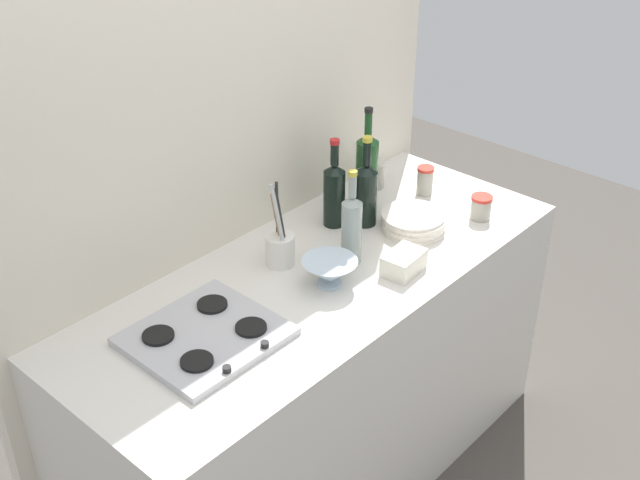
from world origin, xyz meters
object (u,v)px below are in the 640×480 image
(plate_stack, at_px, (414,222))
(condiment_jar_front, at_px, (375,174))
(utensil_crock, at_px, (280,246))
(condiment_jar_rear, at_px, (481,207))
(stovetop_hob, at_px, (205,336))
(wine_bottle_mid_left, at_px, (334,193))
(wine_bottle_mid_right, at_px, (367,170))
(mixing_bowl, at_px, (330,272))
(wine_bottle_rightmost, at_px, (352,227))
(condiment_jar_spare, at_px, (425,181))
(butter_dish, at_px, (404,263))
(wine_bottle_leftmost, at_px, (366,192))

(plate_stack, relative_size, condiment_jar_front, 2.08)
(utensil_crock, xyz_separation_m, condiment_jar_rear, (0.69, -0.32, -0.02))
(condiment_jar_rear, bearing_deg, stovetop_hob, 170.04)
(plate_stack, height_order, wine_bottle_mid_left, wine_bottle_mid_left)
(wine_bottle_mid_right, relative_size, mixing_bowl, 2.20)
(condiment_jar_rear, bearing_deg, wine_bottle_mid_right, 120.90)
(plate_stack, relative_size, utensil_crock, 0.74)
(stovetop_hob, relative_size, wine_bottle_rightmost, 1.23)
(condiment_jar_spare, bearing_deg, butter_dish, -151.04)
(stovetop_hob, bearing_deg, wine_bottle_mid_left, 12.50)
(wine_bottle_leftmost, height_order, condiment_jar_spare, wine_bottle_leftmost)
(stovetop_hob, distance_m, condiment_jar_spare, 1.14)
(mixing_bowl, relative_size, condiment_jar_front, 1.61)
(plate_stack, bearing_deg, condiment_jar_front, 61.54)
(wine_bottle_mid_left, bearing_deg, mixing_bowl, -140.73)
(wine_bottle_rightmost, distance_m, utensil_crock, 0.24)
(plate_stack, distance_m, wine_bottle_leftmost, 0.20)
(condiment_jar_spare, bearing_deg, utensil_crock, 175.07)
(wine_bottle_leftmost, height_order, wine_bottle_mid_left, wine_bottle_leftmost)
(wine_bottle_leftmost, relative_size, wine_bottle_mid_right, 0.86)
(butter_dish, xyz_separation_m, condiment_jar_spare, (0.48, 0.26, 0.02))
(wine_bottle_mid_left, height_order, wine_bottle_rightmost, wine_bottle_rightmost)
(wine_bottle_rightmost, relative_size, butter_dish, 2.35)
(utensil_crock, distance_m, condiment_jar_spare, 0.71)
(wine_bottle_mid_right, xyz_separation_m, condiment_jar_spare, (0.23, -0.10, -0.10))
(mixing_bowl, relative_size, utensil_crock, 0.58)
(stovetop_hob, bearing_deg, condiment_jar_spare, 3.08)
(plate_stack, relative_size, wine_bottle_leftmost, 0.68)
(wine_bottle_leftmost, bearing_deg, wine_bottle_mid_right, 37.95)
(wine_bottle_mid_right, xyz_separation_m, mixing_bowl, (-0.46, -0.23, -0.10))
(wine_bottle_mid_left, height_order, utensil_crock, wine_bottle_mid_left)
(wine_bottle_leftmost, bearing_deg, condiment_jar_spare, -4.43)
(mixing_bowl, relative_size, butter_dish, 1.26)
(butter_dish, distance_m, condiment_jar_spare, 0.55)
(condiment_jar_rear, bearing_deg, butter_dish, -179.09)
(butter_dish, bearing_deg, wine_bottle_mid_right, 55.36)
(mixing_bowl, bearing_deg, wine_bottle_mid_right, 26.85)
(stovetop_hob, relative_size, wine_bottle_mid_right, 1.04)
(stovetop_hob, relative_size, condiment_jar_rear, 4.56)
(wine_bottle_rightmost, xyz_separation_m, condiment_jar_spare, (0.54, 0.10, -0.07))
(wine_bottle_leftmost, xyz_separation_m, wine_bottle_mid_right, (0.09, 0.07, 0.03))
(wine_bottle_leftmost, bearing_deg, condiment_jar_rear, -42.96)
(wine_bottle_mid_left, xyz_separation_m, condiment_jar_front, (0.32, 0.07, -0.07))
(wine_bottle_rightmost, relative_size, condiment_jar_front, 3.01)
(mixing_bowl, relative_size, condiment_jar_spare, 1.60)
(condiment_jar_front, bearing_deg, butter_dish, -132.36)
(plate_stack, height_order, condiment_jar_front, condiment_jar_front)
(wine_bottle_leftmost, xyz_separation_m, mixing_bowl, (-0.37, -0.16, -0.08))
(condiment_jar_spare, bearing_deg, mixing_bowl, -168.72)
(stovetop_hob, height_order, condiment_jar_spare, condiment_jar_spare)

